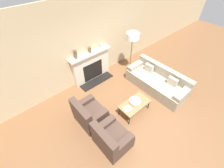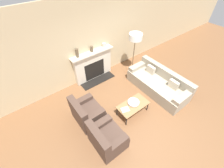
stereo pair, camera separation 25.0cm
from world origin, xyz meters
TOP-DOWN VIEW (x-y plane):
  - ground_plane at (0.00, 0.00)m, footprint 18.00×18.00m
  - wall_back at (0.00, 2.58)m, footprint 18.00×0.06m
  - fireplace at (-0.03, 2.44)m, footprint 1.61×0.59m
  - couch at (1.40, 0.48)m, footprint 0.91×2.16m
  - armchair_near at (-1.24, -0.07)m, footprint 0.74×0.85m
  - armchair_far at (-1.24, 0.89)m, footprint 0.74×0.85m
  - coffee_table at (-0.01, 0.27)m, footprint 0.95×0.51m
  - bowl at (0.03, 0.31)m, footprint 0.34×0.34m
  - book at (-0.33, 0.27)m, footprint 0.29×0.25m
  - floor_lamp at (1.45, 1.86)m, footprint 0.48×0.48m
  - mantel_vase_left at (-0.57, 2.45)m, footprint 0.11×0.11m
  - mantel_vase_center_left at (-0.02, 2.45)m, footprint 0.11×0.11m
  - mantel_vase_center_right at (0.50, 2.45)m, footprint 0.13×0.13m

SIDE VIEW (x-z plane):
  - ground_plane at x=0.00m, z-range 0.00..0.00m
  - couch at x=1.40m, z-range -0.09..0.66m
  - armchair_near at x=-1.24m, z-range -0.11..0.75m
  - armchair_far at x=-1.24m, z-range -0.11..0.75m
  - coffee_table at x=-0.01m, z-range 0.16..0.55m
  - book at x=-0.33m, z-range 0.39..0.42m
  - bowl at x=0.03m, z-range 0.40..0.46m
  - fireplace at x=-0.03m, z-range -0.01..1.12m
  - mantel_vase_center_right at x=0.50m, z-range 1.14..1.29m
  - mantel_vase_center_left at x=-0.02m, z-range 1.14..1.34m
  - mantel_vase_left at x=-0.57m, z-range 1.14..1.44m
  - floor_lamp at x=1.45m, z-range 0.59..2.19m
  - wall_back at x=0.00m, z-range 0.00..2.90m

